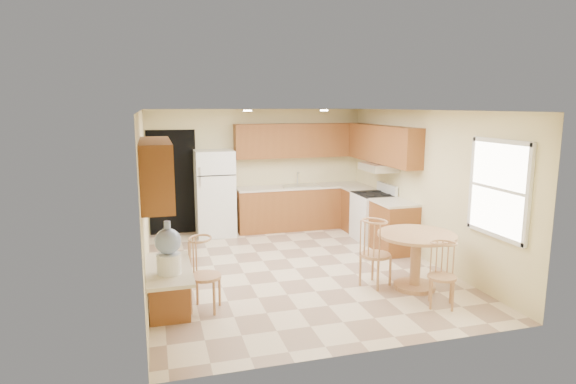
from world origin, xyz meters
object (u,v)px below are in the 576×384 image
object	(u,v)px
refrigerator	(215,193)
water_crock	(168,250)
dining_table	(416,253)
chair_table_a	(379,248)
chair_table_b	(446,271)
stove	(373,216)
chair_desk	(205,269)

from	to	relation	value
refrigerator	water_crock	size ratio (longest dim) A/B	2.91
dining_table	water_crock	xyz separation A→B (m)	(-3.40, -0.62, 0.51)
chair_table_a	chair_table_b	bearing A→B (deg)	0.34
stove	water_crock	size ratio (longest dim) A/B	1.86
chair_table_b	chair_desk	xyz separation A→B (m)	(-2.95, 0.72, 0.06)
chair_table_a	chair_desk	size ratio (longest dim) A/B	1.03
dining_table	refrigerator	bearing A→B (deg)	122.60
stove	refrigerator	bearing A→B (deg)	157.01
refrigerator	chair_desk	world-z (taller)	refrigerator
refrigerator	chair_table_a	distance (m)	3.98
dining_table	water_crock	distance (m)	3.49
stove	dining_table	xyz separation A→B (m)	(-0.52, -2.46, 0.06)
dining_table	stove	bearing A→B (deg)	77.93
chair_table_b	chair_desk	world-z (taller)	chair_desk
stove	water_crock	xyz separation A→B (m)	(-3.92, -3.07, 0.57)
stove	chair_table_a	size ratio (longest dim) A/B	1.12
stove	chair_table_b	distance (m)	3.23
stove	water_crock	bearing A→B (deg)	-141.94
refrigerator	water_crock	distance (m)	4.42
chair_table_a	chair_desk	distance (m)	2.46
refrigerator	water_crock	world-z (taller)	refrigerator
stove	chair_table_a	bearing A→B (deg)	-114.01
refrigerator	chair_table_b	bearing A→B (deg)	-61.92
stove	chair_table_b	size ratio (longest dim) A/B	1.30
stove	chair_table_a	xyz separation A→B (m)	(-1.02, -2.30, 0.12)
dining_table	water_crock	bearing A→B (deg)	-169.70
dining_table	water_crock	world-z (taller)	water_crock
chair_table_a	chair_table_b	distance (m)	1.02
chair_desk	water_crock	xyz separation A→B (m)	(-0.45, -0.60, 0.46)
stove	chair_desk	xyz separation A→B (m)	(-3.47, -2.47, 0.10)
chair_table_a	chair_desk	bearing A→B (deg)	-115.00
refrigerator	stove	distance (m)	3.15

